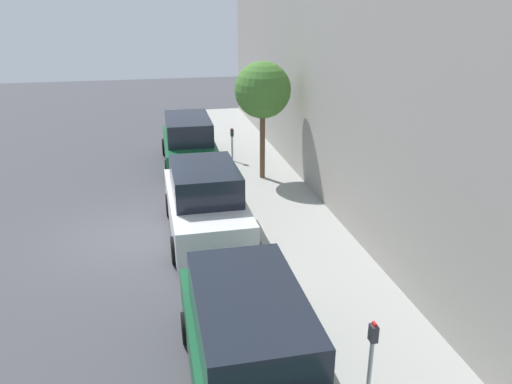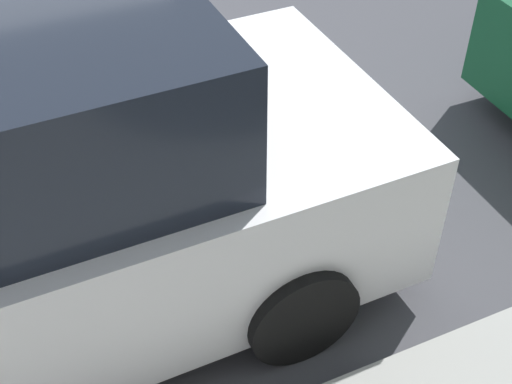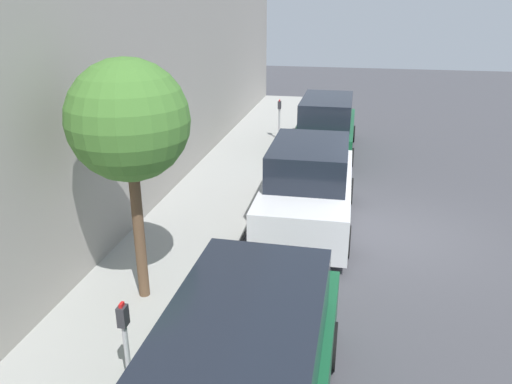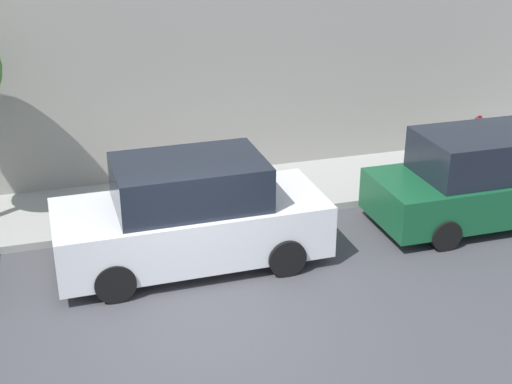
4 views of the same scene
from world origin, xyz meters
The scene contains 1 object.
ground_plane centered at (0.00, 0.00, 0.00)m, with size 60.00×60.00×0.00m, color #424247.
Camera 2 is at (5.42, -0.07, 3.58)m, focal length 50.00 mm.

